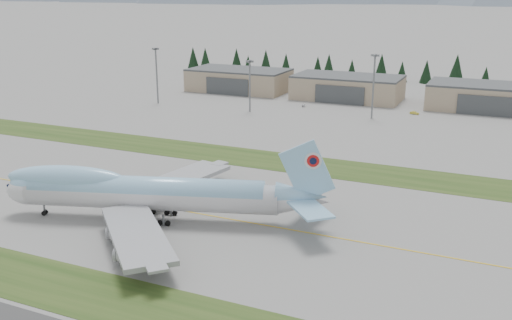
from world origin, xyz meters
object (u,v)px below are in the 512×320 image
at_px(hangar_left, 239,80).
at_px(service_vehicle_a, 304,106).
at_px(boeing_747_freighter, 147,192).
at_px(service_vehicle_b, 414,114).
at_px(hangar_right, 488,97).
at_px(hangar_center, 348,87).

relative_size(hangar_left, service_vehicle_a, 13.97).
height_order(boeing_747_freighter, service_vehicle_b, boeing_747_freighter).
bearing_deg(hangar_left, hangar_right, 0.00).
distance_m(boeing_747_freighter, hangar_right, 168.91).
xyz_separation_m(hangar_left, service_vehicle_a, (42.59, -24.77, -5.39)).
bearing_deg(hangar_left, service_vehicle_b, -13.74).
xyz_separation_m(boeing_747_freighter, hangar_right, (61.50, 157.32, -0.94)).
distance_m(boeing_747_freighter, service_vehicle_b, 140.27).
bearing_deg(hangar_right, hangar_left, 180.00).
height_order(hangar_center, hangar_right, same).
distance_m(boeing_747_freighter, hangar_center, 157.33).
distance_m(hangar_left, hangar_right, 115.00).
bearing_deg(service_vehicle_b, service_vehicle_a, 105.15).
xyz_separation_m(hangar_center, service_vehicle_a, (-12.41, -24.77, -5.39)).
bearing_deg(boeing_747_freighter, hangar_right, 51.28).
bearing_deg(hangar_right, boeing_747_freighter, -111.35).
bearing_deg(boeing_747_freighter, hangar_center, 72.09).
bearing_deg(hangar_center, hangar_right, 0.00).
relative_size(hangar_center, service_vehicle_b, 13.22).
bearing_deg(hangar_center, hangar_left, 180.00).
relative_size(hangar_left, hangar_center, 1.00).
distance_m(service_vehicle_a, service_vehicle_b, 46.25).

